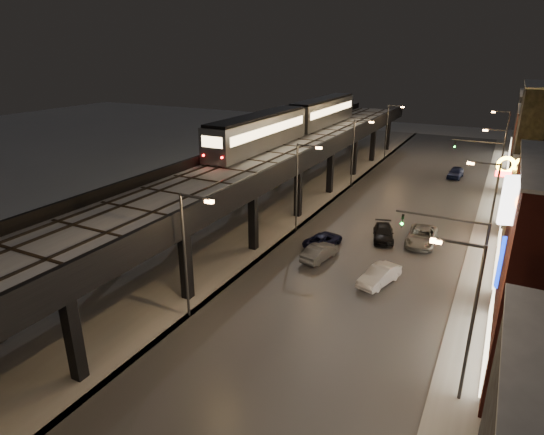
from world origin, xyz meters
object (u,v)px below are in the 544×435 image
at_px(car_mid_silver, 323,240).
at_px(sign_citgo, 523,229).
at_px(car_onc_silver, 379,276).
at_px(car_onc_red, 456,173).
at_px(car_near_white, 320,252).
at_px(car_onc_dark, 421,237).
at_px(subway_train, 296,120).
at_px(car_onc_white, 383,234).

xyz_separation_m(car_mid_silver, sign_citgo, (15.24, -13.05, 8.57)).
height_order(car_onc_silver, car_onc_red, car_onc_red).
distance_m(car_near_white, car_onc_dark, 10.59).
relative_size(car_near_white, sign_citgo, 0.36).
bearing_deg(car_onc_red, sign_citgo, -76.96).
xyz_separation_m(car_mid_silver, car_onc_dark, (8.12, 4.70, 0.15)).
xyz_separation_m(subway_train, sign_citgo, (27.00, -32.14, 0.63)).
bearing_deg(subway_train, car_onc_red, 31.73).
xyz_separation_m(subway_train, car_near_white, (12.56, -22.05, -7.84)).
relative_size(car_onc_silver, car_onc_dark, 0.80).
distance_m(subway_train, car_onc_red, 24.65).
relative_size(car_onc_white, sign_citgo, 0.39).
bearing_deg(car_near_white, car_onc_silver, 171.08).
height_order(car_onc_silver, car_onc_white, car_onc_silver).
distance_m(car_mid_silver, car_onc_dark, 9.38).
height_order(car_mid_silver, car_onc_dark, car_onc_dark).
bearing_deg(subway_train, car_onc_silver, -52.61).
bearing_deg(car_onc_silver, car_onc_red, 104.09).
bearing_deg(car_onc_white, car_onc_dark, -5.01).
bearing_deg(sign_citgo, subway_train, 130.03).
bearing_deg(car_near_white, car_mid_silver, -64.83).
xyz_separation_m(subway_train, car_onc_red, (19.90, 12.30, -7.79)).
height_order(car_near_white, car_onc_silver, car_onc_silver).
height_order(subway_train, car_onc_white, subway_train).
relative_size(car_onc_silver, car_onc_white, 0.96).
distance_m(subway_train, car_onc_silver, 31.27).
xyz_separation_m(car_near_white, car_onc_silver, (5.83, -2.01, 0.01)).
relative_size(car_mid_silver, car_onc_dark, 0.80).
xyz_separation_m(car_onc_white, sign_citgo, (10.58, -17.08, 8.51)).
bearing_deg(car_mid_silver, car_near_white, 119.56).
height_order(car_near_white, car_onc_white, car_near_white).
relative_size(car_near_white, car_onc_red, 0.97).
distance_m(car_onc_silver, car_onc_red, 36.39).
relative_size(car_near_white, car_mid_silver, 0.98).
relative_size(car_near_white, car_onc_silver, 0.98).
distance_m(subway_train, sign_citgo, 41.98).
relative_size(subway_train, car_onc_red, 8.86).
xyz_separation_m(car_onc_dark, sign_citgo, (7.12, -17.75, 8.42)).
xyz_separation_m(subway_train, car_mid_silver, (11.76, -19.10, -7.94)).
bearing_deg(car_onc_silver, car_near_white, 177.45).
xyz_separation_m(car_near_white, car_mid_silver, (-0.79, 2.95, -0.10)).
distance_m(car_mid_silver, sign_citgo, 21.81).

